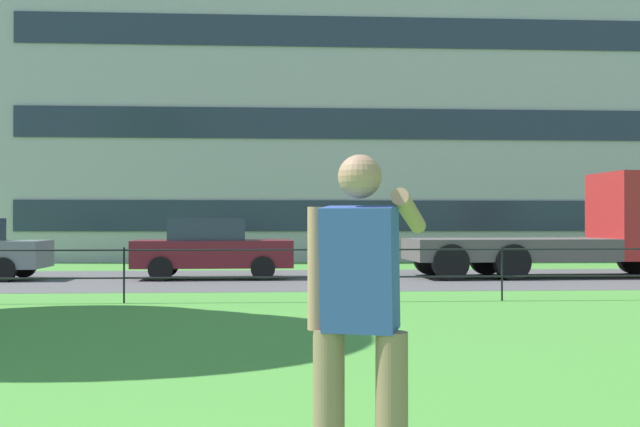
# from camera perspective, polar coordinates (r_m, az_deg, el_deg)

# --- Properties ---
(street_strip) EXTENTS (80.00, 7.21, 0.01)m
(street_strip) POSITION_cam_1_polar(r_m,az_deg,el_deg) (20.13, -6.14, -4.71)
(street_strip) COLOR #565454
(street_strip) RESTS_ON ground
(park_fence) EXTENTS (31.05, 0.04, 1.00)m
(park_fence) POSITION_cam_1_polar(r_m,az_deg,el_deg) (14.50, -7.13, -3.73)
(park_fence) COLOR black
(park_fence) RESTS_ON ground
(person_thrower) EXTENTS (0.69, 0.71, 1.81)m
(person_thrower) POSITION_cam_1_polar(r_m,az_deg,el_deg) (4.00, 2.90, -7.72)
(person_thrower) COLOR #846B4C
(person_thrower) RESTS_ON ground
(car_maroon_far_right) EXTENTS (4.05, 1.91, 1.54)m
(car_maroon_far_right) POSITION_cam_1_polar(r_m,az_deg,el_deg) (20.44, -7.75, -2.47)
(car_maroon_far_right) COLOR maroon
(car_maroon_far_right) RESTS_ON ground
(flatbed_truck_far_left) EXTENTS (7.37, 2.64, 2.75)m
(flatbed_truck_far_left) POSITION_cam_1_polar(r_m,az_deg,el_deg) (22.13, 18.66, -1.16)
(flatbed_truck_far_left) COLOR #B22323
(flatbed_truck_far_left) RESTS_ON ground
(apartment_building_background) EXTENTS (36.29, 12.87, 13.59)m
(apartment_building_background) POSITION_cam_1_polar(r_m,az_deg,el_deg) (35.59, 6.56, 8.10)
(apartment_building_background) COLOR #B7B2AD
(apartment_building_background) RESTS_ON ground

